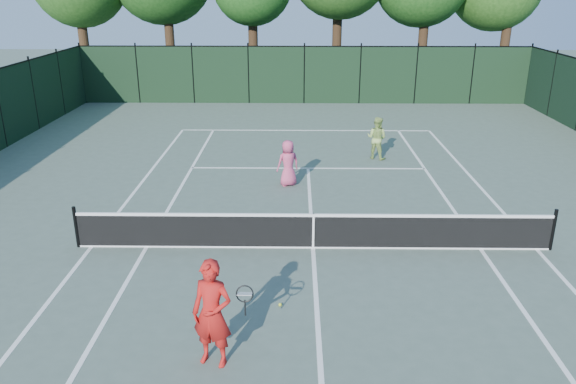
{
  "coord_description": "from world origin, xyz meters",
  "views": [
    {
      "loc": [
        -0.44,
        -12.48,
        6.09
      ],
      "look_at": [
        -0.63,
        1.0,
        1.1
      ],
      "focal_mm": 35.0,
      "sensor_mm": 36.0,
      "label": 1
    }
  ],
  "objects_px": {
    "coach": "(212,314)",
    "loose_ball_midcourt": "(280,305)",
    "player_pink": "(288,163)",
    "player_green": "(377,138)"
  },
  "relations": [
    {
      "from": "player_pink",
      "to": "loose_ball_midcourt",
      "type": "height_order",
      "value": "player_pink"
    },
    {
      "from": "player_pink",
      "to": "loose_ball_midcourt",
      "type": "distance_m",
      "value": 7.32
    },
    {
      "from": "player_pink",
      "to": "loose_ball_midcourt",
      "type": "xyz_separation_m",
      "value": [
        -0.06,
        -7.29,
        -0.71
      ]
    },
    {
      "from": "coach",
      "to": "loose_ball_midcourt",
      "type": "bearing_deg",
      "value": 75.57
    },
    {
      "from": "player_pink",
      "to": "coach",
      "type": "bearing_deg",
      "value": 60.16
    },
    {
      "from": "coach",
      "to": "loose_ball_midcourt",
      "type": "relative_size",
      "value": 28.31
    },
    {
      "from": "player_green",
      "to": "loose_ball_midcourt",
      "type": "xyz_separation_m",
      "value": [
        -3.28,
        -10.3,
        -0.75
      ]
    },
    {
      "from": "player_pink",
      "to": "loose_ball_midcourt",
      "type": "bearing_deg",
      "value": 66.81
    },
    {
      "from": "coach",
      "to": "player_pink",
      "type": "relative_size",
      "value": 1.29
    },
    {
      "from": "coach",
      "to": "player_pink",
      "type": "height_order",
      "value": "coach"
    }
  ]
}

